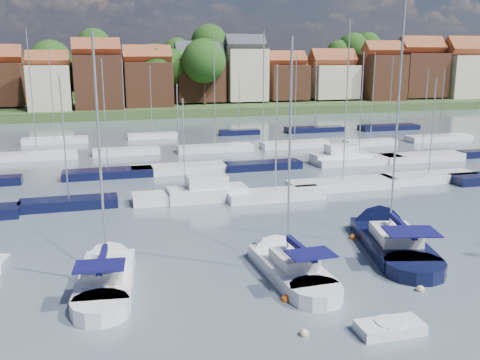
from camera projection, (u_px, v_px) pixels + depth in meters
name	position (u px, v px, depth m)	size (l,w,h in m)	color
ground	(216.00, 157.00, 67.84)	(260.00, 260.00, 0.00)	#495864
sailboat_left	(108.00, 271.00, 31.13)	(4.15, 11.35, 15.10)	white
sailboat_centre	(282.00, 262.00, 32.51)	(3.34, 11.01, 14.85)	white
sailboat_navy	(383.00, 234.00, 37.64)	(6.83, 14.26, 18.99)	black
tender	(390.00, 328.00, 24.92)	(3.14, 1.50, 0.67)	white
buoy_a	(100.00, 326.00, 25.61)	(0.48, 0.48, 0.48)	#D85914
buoy_b	(304.00, 335.00, 24.73)	(0.44, 0.44, 0.44)	beige
buoy_c	(286.00, 301.00, 28.23)	(0.48, 0.48, 0.48)	#D85914
buoy_d	(420.00, 291.00, 29.36)	(0.46, 0.46, 0.46)	beige
buoy_e	(353.00, 239.00, 37.73)	(0.48, 0.48, 0.48)	#D85914
marina_field	(240.00, 160.00, 63.68)	(79.62, 41.41, 15.93)	white
far_shore_town	(152.00, 83.00, 154.33)	(212.46, 90.00, 22.27)	#3A5128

